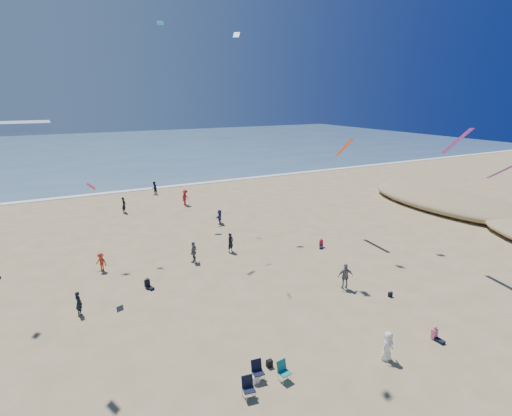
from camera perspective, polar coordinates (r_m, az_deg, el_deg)
ground at (r=19.94m, az=6.36°, el=-25.34°), size 220.00×220.00×0.00m
ocean at (r=108.37m, az=-23.40°, el=7.57°), size 220.00×100.00×0.06m
surf_line at (r=59.35m, az=-18.85°, el=2.22°), size 220.00×1.20×0.08m
standing_flyers at (r=34.30m, az=-1.36°, el=-5.08°), size 22.83×50.83×1.95m
seated_group at (r=26.71m, az=-0.41°, el=-12.53°), size 26.49×28.05×0.84m
chair_cluster at (r=20.09m, az=1.17°, el=-23.01°), size 2.69×1.48×1.00m
white_tote at (r=20.44m, az=-0.03°, el=-23.29°), size 0.35×0.20×0.40m
black_backpack at (r=21.38m, az=1.92°, el=-21.32°), size 0.30×0.22×0.38m
navy_bag at (r=28.94m, az=18.63°, el=-11.62°), size 0.28×0.18×0.34m
kites_aloft at (r=31.83m, az=7.33°, el=21.10°), size 38.19×39.22×24.82m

